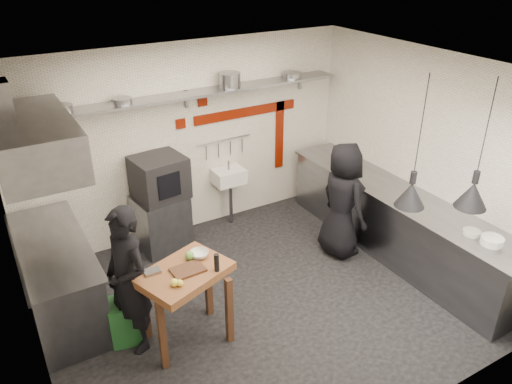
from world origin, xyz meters
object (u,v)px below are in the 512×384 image
combi_oven (159,177)px  chef_left (128,281)px  oven_stand (161,222)px  green_bin (126,320)px  prep_table (187,305)px  chef_right (342,200)px

combi_oven → chef_left: bearing=-127.8°
combi_oven → oven_stand: bearing=-177.6°
oven_stand → combi_oven: bearing=2.4°
combi_oven → chef_left: size_ratio=0.39×
green_bin → combi_oven: bearing=56.2°
combi_oven → prep_table: combi_oven is taller
combi_oven → green_bin: bearing=-131.1°
prep_table → chef_right: (2.53, 0.53, 0.36)m
green_bin → chef_right: size_ratio=0.30×
chef_right → combi_oven: bearing=56.7°
prep_table → green_bin: bearing=130.3°
oven_stand → chef_left: chef_left is taller
green_bin → prep_table: bearing=-30.0°
combi_oven → green_bin: combi_oven is taller
oven_stand → chef_right: 2.55m
combi_oven → chef_left: (-1.00, -1.70, -0.25)m
prep_table → combi_oven: bearing=56.6°
oven_stand → green_bin: 1.89m
oven_stand → chef_left: size_ratio=0.48×
combi_oven → chef_right: chef_right is taller
oven_stand → combi_oven: (0.04, 0.01, 0.69)m
combi_oven → chef_right: size_ratio=0.40×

